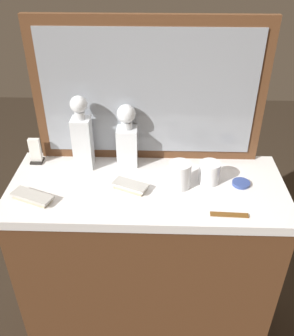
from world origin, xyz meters
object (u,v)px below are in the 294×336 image
crystal_tumbler_left (180,177)px  porcelain_dish (241,183)px  crystal_decanter_rear (127,141)px  silver_brush_center (130,186)px  silver_brush_rear (32,197)px  tortoiseshell_comb (229,215)px  crystal_tumbler_far_right (209,173)px  crystal_decanter_left (82,140)px  napkin_holder (36,152)px

crystal_tumbler_left → porcelain_dish: crystal_tumbler_left is taller
crystal_decanter_rear → silver_brush_center: (0.02, -0.18, -0.09)m
crystal_decanter_rear → silver_brush_center: bearing=-82.8°
crystal_decanter_rear → silver_brush_rear: bearing=-141.7°
silver_brush_center → tortoiseshell_comb: 0.38m
crystal_tumbler_far_right → crystal_tumbler_left: crystal_tumbler_left is taller
silver_brush_center → tortoiseshell_comb: bearing=-22.0°
crystal_decanter_left → napkin_holder: 0.22m
crystal_tumbler_left → napkin_holder: (-0.59, 0.16, -0.00)m
crystal_decanter_rear → tortoiseshell_comb: size_ratio=2.00×
crystal_tumbler_far_right → tortoiseshell_comb: (0.05, -0.20, -0.04)m
silver_brush_rear → silver_brush_center: bearing=12.4°
crystal_decanter_left → silver_brush_rear: (-0.15, -0.23, -0.11)m
crystal_tumbler_far_right → napkin_holder: bearing=170.3°
crystal_tumbler_far_right → tortoiseshell_comb: bearing=-76.0°
crystal_decanter_rear → tortoiseshell_comb: (0.38, -0.32, -0.10)m
silver_brush_rear → crystal_decanter_rear: bearing=38.3°
silver_brush_rear → tortoiseshell_comb: 0.71m
silver_brush_rear → porcelain_dish: size_ratio=2.42×
crystal_decanter_left → tortoiseshell_comb: (0.55, -0.30, -0.12)m
crystal_decanter_left → porcelain_dish: crystal_decanter_left is taller
silver_brush_center → silver_brush_rear: 0.36m
crystal_decanter_left → porcelain_dish: size_ratio=4.50×
silver_brush_rear → porcelain_dish: silver_brush_rear is taller
crystal_decanter_left → silver_brush_rear: bearing=-123.3°
crystal_tumbler_left → tortoiseshell_comb: (0.17, -0.16, -0.04)m
porcelain_dish → napkin_holder: bearing=170.6°
crystal_decanter_left → silver_brush_rear: size_ratio=1.86×
crystal_decanter_left → napkin_holder: size_ratio=2.82×
napkin_holder → crystal_decanter_left: bearing=-6.5°
crystal_decanter_rear → napkin_holder: 0.39m
tortoiseshell_comb → napkin_holder: 0.83m
crystal_tumbler_far_right → silver_brush_rear: (-0.66, -0.14, -0.03)m
crystal_decanter_left → crystal_tumbler_left: crystal_decanter_left is taller
silver_brush_center → silver_brush_rear: bearing=-167.6°
tortoiseshell_comb → napkin_holder: napkin_holder is taller
napkin_holder → silver_brush_rear: bearing=-77.9°
crystal_tumbler_left → napkin_holder: bearing=165.0°
silver_brush_center → silver_brush_rear: same height
crystal_decanter_rear → crystal_tumbler_left: size_ratio=2.58×
crystal_tumbler_left → silver_brush_rear: size_ratio=0.61×
crystal_decanter_rear → napkin_holder: crystal_decanter_rear is taller
crystal_decanter_left → napkin_holder: (-0.21, 0.02, -0.08)m
silver_brush_rear → tortoiseshell_comb: size_ratio=1.26×
crystal_tumbler_far_right → tortoiseshell_comb: crystal_tumbler_far_right is taller
crystal_tumbler_left → crystal_decanter_left: bearing=160.7°
crystal_tumbler_far_right → silver_brush_center: crystal_tumbler_far_right is taller
crystal_tumbler_far_right → silver_brush_rear: bearing=-168.3°
tortoiseshell_comb → silver_brush_center: bearing=158.0°
crystal_tumbler_far_right → silver_brush_rear: size_ratio=0.51×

